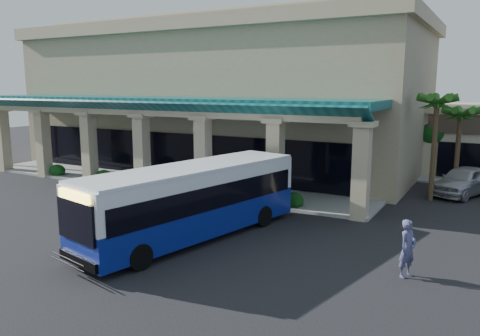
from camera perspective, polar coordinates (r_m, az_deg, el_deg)
The scene contains 10 objects.
ground at distance 21.31m, azimuth -5.42°, elevation -7.49°, with size 110.00×110.00×0.00m, color black.
main_building at distance 38.13m, azimuth -1.87°, elevation 8.93°, with size 30.80×14.80×11.35m, color tan, non-canonical shape.
arcade at distance 30.80m, azimuth -10.67°, elevation 3.24°, with size 30.00×6.20×5.70m, color #0B4547, non-canonical shape.
palm_0 at distance 28.06m, azimuth 22.61°, elevation 2.92°, with size 2.40×2.40×6.60m, color #205416, non-canonical shape.
palm_1 at distance 30.99m, azimuth 25.04°, elevation 2.60°, with size 2.40×2.40×5.80m, color #205416, non-canonical shape.
palm_2 at distance 41.36m, azimuth -26.68°, elevation 4.38°, with size 2.40×2.40×6.20m, color #205416, non-canonical shape.
broadleaf_tree at distance 36.17m, azimuth 22.42°, elevation 2.93°, with size 2.60×2.60×4.81m, color #0C370E, non-canonical shape.
transit_bus at distance 19.77m, azimuth -5.71°, elevation -4.19°, with size 2.60×11.16×3.12m, color navy, non-canonical shape.
pedestrian at distance 16.90m, azimuth 19.76°, elevation -9.23°, with size 0.72×0.48×1.99m, color #46476F.
car_silver at distance 30.56m, azimuth 25.64°, elevation -1.41°, with size 2.04×5.07×1.73m, color #A9AAB0.
Camera 1 is at (11.56, -16.72, 6.39)m, focal length 35.00 mm.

